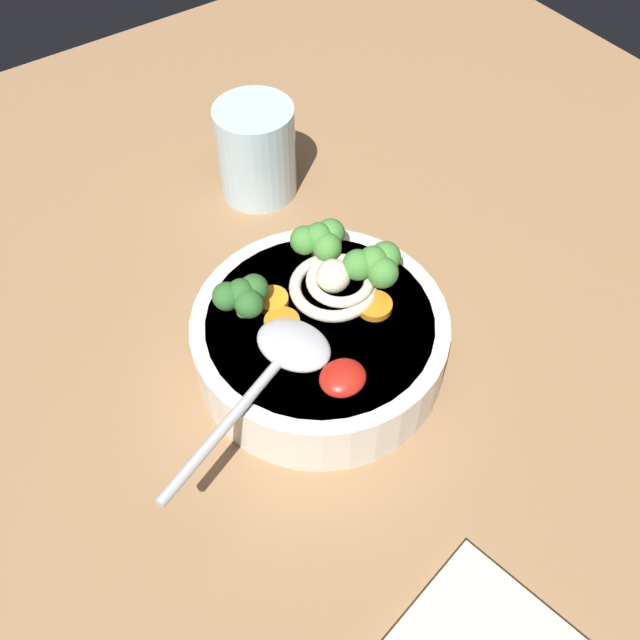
# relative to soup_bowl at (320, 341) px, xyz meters

# --- Properties ---
(table_slab) EXTENTS (1.21, 1.21, 0.04)m
(table_slab) POSITION_rel_soup_bowl_xyz_m (-0.01, -0.03, -0.05)
(table_slab) COLOR #936D47
(table_slab) RESTS_ON ground
(soup_bowl) EXTENTS (0.20, 0.20, 0.06)m
(soup_bowl) POSITION_rel_soup_bowl_xyz_m (0.00, 0.00, 0.00)
(soup_bowl) COLOR silver
(soup_bowl) RESTS_ON table_slab
(noodle_pile) EXTENTS (0.08, 0.08, 0.03)m
(noodle_pile) POSITION_rel_soup_bowl_xyz_m (0.03, 0.02, 0.04)
(noodle_pile) COLOR beige
(noodle_pile) RESTS_ON soup_bowl
(soup_spoon) EXTENTS (0.17, 0.10, 0.02)m
(soup_spoon) POSITION_rel_soup_bowl_xyz_m (-0.05, -0.02, 0.03)
(soup_spoon) COLOR #B7B7BC
(soup_spoon) RESTS_ON soup_bowl
(chili_sauce_dollop) EXTENTS (0.04, 0.03, 0.02)m
(chili_sauce_dollop) POSITION_rel_soup_bowl_xyz_m (-0.02, -0.06, 0.03)
(chili_sauce_dollop) COLOR red
(chili_sauce_dollop) RESTS_ON soup_bowl
(broccoli_floret_front) EXTENTS (0.04, 0.04, 0.03)m
(broccoli_floret_front) POSITION_rel_soup_bowl_xyz_m (-0.04, 0.04, 0.05)
(broccoli_floret_front) COLOR #7A9E60
(broccoli_floret_front) RESTS_ON soup_bowl
(broccoli_floret_rear) EXTENTS (0.05, 0.04, 0.04)m
(broccoli_floret_rear) POSITION_rel_soup_bowl_xyz_m (0.06, 0.01, 0.05)
(broccoli_floret_rear) COLOR #7A9E60
(broccoli_floret_rear) RESTS_ON soup_bowl
(broccoli_floret_far) EXTENTS (0.05, 0.04, 0.04)m
(broccoli_floret_far) POSITION_rel_soup_bowl_xyz_m (0.04, 0.05, 0.05)
(broccoli_floret_far) COLOR #7A9E60
(broccoli_floret_far) RESTS_ON soup_bowl
(carrot_slice_extra_b) EXTENTS (0.03, 0.03, 0.01)m
(carrot_slice_extra_b) POSITION_rel_soup_bowl_xyz_m (-0.02, 0.04, 0.03)
(carrot_slice_extra_b) COLOR orange
(carrot_slice_extra_b) RESTS_ON soup_bowl
(carrot_slice_left) EXTENTS (0.03, 0.03, 0.01)m
(carrot_slice_left) POSITION_rel_soup_bowl_xyz_m (0.04, -0.01, 0.03)
(carrot_slice_left) COLOR orange
(carrot_slice_left) RESTS_ON soup_bowl
(carrot_slice_right) EXTENTS (0.03, 0.03, 0.01)m
(carrot_slice_right) POSITION_rel_soup_bowl_xyz_m (-0.03, 0.01, 0.03)
(carrot_slice_right) COLOR orange
(carrot_slice_right) RESTS_ON soup_bowl
(drinking_glass) EXTENTS (0.08, 0.08, 0.10)m
(drinking_glass) POSITION_rel_soup_bowl_xyz_m (0.07, 0.21, 0.02)
(drinking_glass) COLOR silver
(drinking_glass) RESTS_ON table_slab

